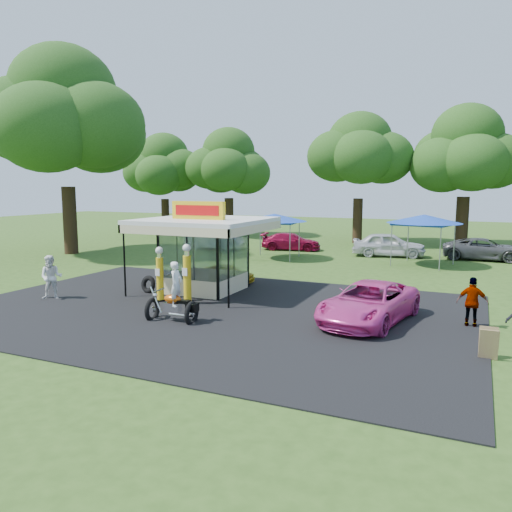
% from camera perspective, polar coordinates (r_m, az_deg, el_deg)
% --- Properties ---
extents(ground, '(120.00, 120.00, 0.00)m').
position_cam_1_polar(ground, '(18.23, -8.26, -7.53)').
color(ground, '#2C4B17').
rests_on(ground, ground).
extents(asphalt_apron, '(20.00, 14.00, 0.04)m').
position_cam_1_polar(asphalt_apron, '(19.88, -5.16, -6.10)').
color(asphalt_apron, black).
rests_on(asphalt_apron, ground).
extents(gas_station_kiosk, '(5.40, 5.40, 4.18)m').
position_cam_1_polar(gas_station_kiosk, '(23.08, -5.90, 0.32)').
color(gas_station_kiosk, white).
rests_on(gas_station_kiosk, ground).
extents(gas_pump_left, '(0.44, 0.44, 2.34)m').
position_cam_1_polar(gas_pump_left, '(21.34, -10.92, -2.21)').
color(gas_pump_left, black).
rests_on(gas_pump_left, ground).
extents(gas_pump_right, '(0.47, 0.47, 2.52)m').
position_cam_1_polar(gas_pump_right, '(20.67, -7.87, -2.23)').
color(gas_pump_right, black).
rests_on(gas_pump_right, ground).
extents(motorcycle, '(1.96, 1.03, 2.29)m').
position_cam_1_polar(motorcycle, '(18.15, -9.27, -4.73)').
color(motorcycle, black).
rests_on(motorcycle, ground).
extents(spare_tires, '(0.97, 0.64, 0.81)m').
position_cam_1_polar(spare_tires, '(23.34, -12.20, -3.19)').
color(spare_tires, black).
rests_on(spare_tires, ground).
extents(a_frame_sign, '(0.51, 0.47, 0.90)m').
position_cam_1_polar(a_frame_sign, '(15.69, 25.04, -9.06)').
color(a_frame_sign, '#593819').
rests_on(a_frame_sign, ground).
extents(kiosk_car, '(2.82, 1.13, 0.96)m').
position_cam_1_polar(kiosk_car, '(25.19, -3.35, -2.00)').
color(kiosk_car, gold).
rests_on(kiosk_car, ground).
extents(pink_sedan, '(3.24, 5.48, 1.43)m').
position_cam_1_polar(pink_sedan, '(18.35, 12.77, -5.24)').
color(pink_sedan, '#DD3C99').
rests_on(pink_sedan, ground).
extents(spectator_west, '(1.17, 1.10, 1.92)m').
position_cam_1_polar(spectator_west, '(23.18, -22.35, -2.27)').
color(spectator_west, white).
rests_on(spectator_west, ground).
extents(spectator_east_b, '(1.03, 0.43, 1.76)m').
position_cam_1_polar(spectator_east_b, '(18.80, 23.50, -4.88)').
color(spectator_east_b, gray).
rests_on(spectator_east_b, ground).
extents(bg_car_a, '(4.64, 2.25, 1.47)m').
position_cam_1_polar(bg_car_a, '(38.45, -4.78, 1.84)').
color(bg_car_a, silver).
rests_on(bg_car_a, ground).
extents(bg_car_b, '(4.71, 2.54, 1.30)m').
position_cam_1_polar(bg_car_b, '(38.05, 4.02, 1.66)').
color(bg_car_b, maroon).
rests_on(bg_car_b, ground).
extents(bg_car_c, '(5.16, 2.77, 1.67)m').
position_cam_1_polar(bg_car_c, '(35.66, 14.92, 1.27)').
color(bg_car_c, silver).
rests_on(bg_car_c, ground).
extents(bg_car_d, '(5.17, 2.42, 1.43)m').
position_cam_1_polar(bg_car_d, '(36.13, 24.64, 0.71)').
color(bg_car_d, '#4D4D4F').
rests_on(bg_car_d, ground).
extents(tent_west, '(4.32, 4.32, 3.02)m').
position_cam_1_polar(tent_west, '(33.34, 2.12, 4.37)').
color(tent_west, gray).
rests_on(tent_west, ground).
extents(tent_east, '(4.48, 4.48, 3.13)m').
position_cam_1_polar(tent_east, '(32.11, 18.67, 3.99)').
color(tent_east, gray).
rests_on(tent_east, ground).
extents(oak_far_a, '(8.34, 8.34, 9.89)m').
position_cam_1_polar(oak_far_a, '(51.70, -10.44, 9.49)').
color(oak_far_a, black).
rests_on(oak_far_a, ground).
extents(oak_far_b, '(8.53, 8.53, 10.17)m').
position_cam_1_polar(oak_far_b, '(48.85, -3.14, 9.94)').
color(oak_far_b, black).
rests_on(oak_far_b, ground).
extents(oak_far_c, '(9.10, 9.10, 10.73)m').
position_cam_1_polar(oak_far_c, '(43.44, 11.71, 10.44)').
color(oak_far_c, black).
rests_on(oak_far_c, ground).
extents(oak_far_d, '(9.30, 9.30, 11.07)m').
position_cam_1_polar(oak_far_d, '(43.87, 22.83, 10.28)').
color(oak_far_d, black).
rests_on(oak_far_d, ground).
extents(oak_near, '(12.34, 12.34, 14.21)m').
position_cam_1_polar(oak_near, '(38.39, -20.98, 13.55)').
color(oak_near, black).
rests_on(oak_near, ground).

